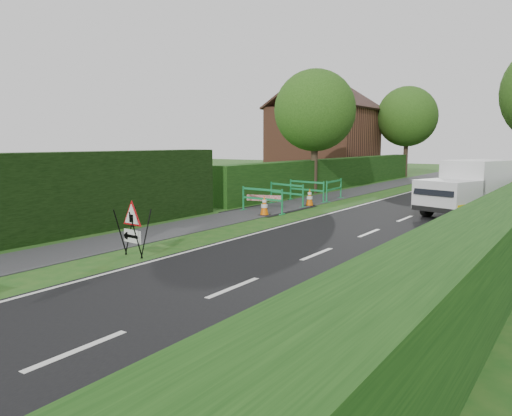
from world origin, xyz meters
The scene contains 20 objects.
ground centered at (0.00, 0.00, 0.00)m, with size 120.00×120.00×0.00m, color #194C15.
road_surface centered at (2.50, 35.00, 0.00)m, with size 6.00×90.00×0.02m, color black.
footpath centered at (-3.00, 35.00, 0.01)m, with size 2.00×90.00×0.02m, color #2D2D30.
hedge_west_far centered at (-5.00, 22.00, 0.00)m, with size 1.00×24.00×1.80m, color #14380F.
house_west centered at (-10.00, 30.00, 2.90)m, with size 7.50×7.40×7.88m.
tree_nw centered at (-4.60, 18.00, 4.48)m, with size 4.40×4.40×6.70m.
tree_fw centered at (-4.60, 34.00, 4.83)m, with size 4.80×4.80×7.24m.
triangle_sign centered at (-1.11, 1.73, 0.81)m, with size 0.88×0.88×1.17m.
works_van centered at (4.28, 13.82, 1.11)m, with size 3.16×4.92×2.10m.
traffic_cone_0 centered at (5.41, 11.27, 0.39)m, with size 0.38×0.38×0.79m.
traffic_cone_1 centered at (5.08, 13.82, 0.39)m, with size 0.38×0.38×0.79m.
traffic_cone_2 centered at (4.79, 15.28, 0.39)m, with size 0.38×0.38×0.79m.
traffic_cone_3 centered at (-2.25, 9.38, 0.39)m, with size 0.38×0.38×0.79m.
traffic_cone_4 centered at (-2.16, 12.89, 0.39)m, with size 0.38×0.38×0.79m.
ped_barrier_0 centered at (-2.77, 10.03, 0.63)m, with size 2.09×0.57×1.00m.
ped_barrier_1 centered at (-3.11, 12.51, 0.63)m, with size 2.08×0.87×1.00m.
ped_barrier_2 centered at (-3.14, 14.44, 0.63)m, with size 2.09×0.72×1.00m.
ped_barrier_3 centered at (-2.23, 15.54, 0.63)m, with size 0.54×2.08×1.00m.
redwhite_plank centered at (-3.37, 11.07, 0.00)m, with size 1.50×0.04×0.25m, color red.
hatchback_car centered at (2.96, 27.89, 0.60)m, with size 1.42×3.54×1.21m, color silver.
Camera 1 is at (8.05, -6.44, 2.78)m, focal length 35.00 mm.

